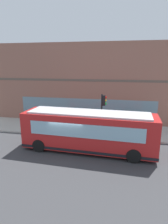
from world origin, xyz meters
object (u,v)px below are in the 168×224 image
object	(u,v)px
fire_hydrant	(128,124)
pedestrian_near_hydrant	(115,125)
city_bus_nearside	(88,131)
pedestrian_near_building_entrance	(158,124)
pedestrian_walking_along_curb	(78,122)
newspaper_vending_box	(54,124)
traffic_light_near_corner	(103,107)

from	to	relation	value
fire_hydrant	pedestrian_near_hydrant	bearing A→B (deg)	152.28
city_bus_nearside	pedestrian_near_building_entrance	size ratio (longest dim) A/B	6.02
pedestrian_walking_along_curb	pedestrian_near_hydrant	bearing A→B (deg)	-91.03
fire_hydrant	pedestrian_near_building_entrance	world-z (taller)	pedestrian_near_building_entrance
pedestrian_near_building_entrance	newspaper_vending_box	distance (m)	10.04
fire_hydrant	newspaper_vending_box	size ratio (longest dim) A/B	0.82
city_bus_nearside	newspaper_vending_box	size ratio (longest dim) A/B	11.28
newspaper_vending_box	pedestrian_near_building_entrance	bearing A→B (deg)	-88.75
newspaper_vending_box	city_bus_nearside	bearing A→B (deg)	-133.96
traffic_light_near_corner	pedestrian_near_hydrant	size ratio (longest dim) A/B	2.33
newspaper_vending_box	pedestrian_near_hydrant	bearing A→B (deg)	-96.82
city_bus_nearside	pedestrian_near_hydrant	bearing A→B (deg)	-29.06
pedestrian_walking_along_curb	pedestrian_near_building_entrance	xyz separation A→B (m)	(0.89, -7.36, 0.01)
traffic_light_near_corner	city_bus_nearside	bearing A→B (deg)	164.15
fire_hydrant	pedestrian_near_building_entrance	size ratio (longest dim) A/B	0.44
pedestrian_walking_along_curb	pedestrian_near_hydrant	distance (m)	3.43
pedestrian_walking_along_curb	pedestrian_near_building_entrance	distance (m)	7.42
pedestrian_walking_along_curb	pedestrian_near_hydrant	size ratio (longest dim) A/B	1.02
city_bus_nearside	traffic_light_near_corner	size ratio (longest dim) A/B	2.64
pedestrian_near_hydrant	newspaper_vending_box	xyz separation A→B (m)	(0.73, 6.09, -0.49)
city_bus_nearside	pedestrian_near_hydrant	world-z (taller)	city_bus_nearside
pedestrian_walking_along_curb	fire_hydrant	bearing A→B (deg)	-62.93
city_bus_nearside	pedestrian_walking_along_curb	distance (m)	3.78
fire_hydrant	newspaper_vending_box	distance (m)	7.60
pedestrian_near_hydrant	newspaper_vending_box	bearing A→B (deg)	83.18
city_bus_nearside	traffic_light_near_corner	distance (m)	3.25
city_bus_nearside	pedestrian_near_building_entrance	bearing A→B (deg)	-53.41
traffic_light_near_corner	pedestrian_walking_along_curb	xyz separation A→B (m)	(0.54, 2.39, -1.71)
city_bus_nearside	pedestrian_near_building_entrance	xyz separation A→B (m)	(4.30, -5.79, -0.43)
fire_hydrant	pedestrian_walking_along_curb	bearing A→B (deg)	117.07
pedestrian_near_building_entrance	traffic_light_near_corner	bearing A→B (deg)	105.99
pedestrian_near_building_entrance	pedestrian_near_hydrant	distance (m)	4.04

